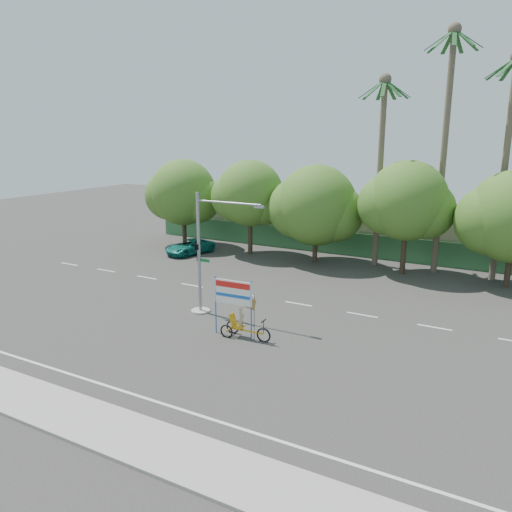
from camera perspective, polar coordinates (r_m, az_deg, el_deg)
The scene contains 15 objects.
ground at distance 25.24m, azimuth -6.88°, elevation -10.01°, with size 120.00×120.00×0.00m, color #33302D.
sidewalk_near at distance 20.30m, azimuth -19.78°, elevation -16.90°, with size 50.00×2.40×0.12m, color gray.
fence at distance 43.40m, azimuth 9.71°, elevation 1.43°, with size 38.00×0.08×2.00m, color #336B3D.
building_left at distance 51.19m, azimuth 0.79°, elevation 4.64°, with size 12.00×8.00×4.00m, color beige.
building_right at distance 45.81m, azimuth 21.13°, elevation 2.37°, with size 14.00×8.00×3.60m, color beige.
tree_far_left at distance 46.26m, azimuth -8.37°, elevation 6.97°, with size 7.14×6.00×7.96m.
tree_left at distance 42.41m, azimuth -0.73°, elevation 6.91°, with size 6.66×5.60×8.07m.
tree_center at distance 39.91m, azimuth 6.83°, elevation 5.52°, with size 7.62×6.40×7.85m.
tree_right at distance 37.80m, azimuth 16.80°, elevation 5.75°, with size 6.90×5.80×8.36m.
palm_tall at distance 38.60m, azimuth 20.88°, elevation 13.40°, with size 3.73×3.79×17.45m.
palm_mid at distance 38.23m, azimuth 26.78°, elevation 11.24°, with size 3.73×3.79×15.45m.
palm_short at distance 39.52m, azimuth 14.10°, elevation 11.53°, with size 3.73×3.79×14.45m.
traffic_signal at distance 28.56m, azimuth -6.03°, elevation -0.94°, with size 4.72×1.10×7.00m.
trike_billboard at distance 25.51m, azimuth -2.02°, elevation -6.60°, with size 3.19×0.76×3.13m.
pickup_truck at distance 43.53m, azimuth -7.55°, elevation 1.05°, with size 2.08×4.51×1.25m, color #0F6E61.
Camera 1 is at (13.60, -18.69, 10.15)m, focal length 35.00 mm.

